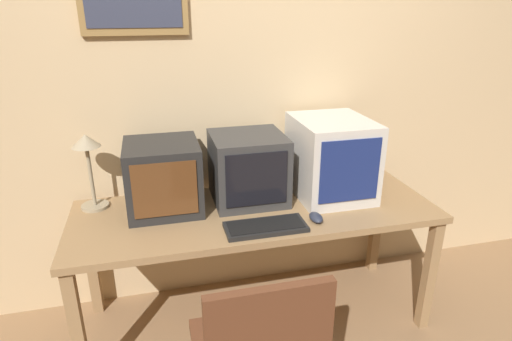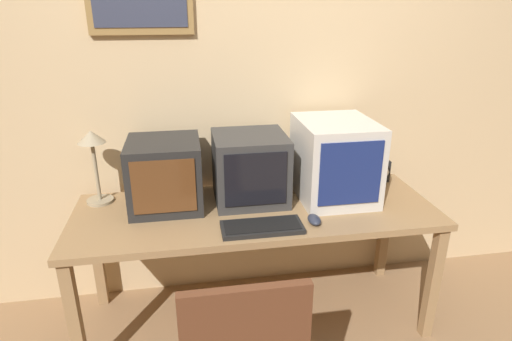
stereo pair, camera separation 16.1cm
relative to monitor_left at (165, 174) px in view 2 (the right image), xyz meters
The scene contains 9 objects.
wall_back 0.68m from the monitor_left, 31.76° to the left, with size 8.00×0.08×2.60m.
desk 0.54m from the monitor_left, 15.22° to the right, with size 1.91×0.69×0.71m.
monitor_left is the anchor object (origin of this frame).
monitor_center 0.45m from the monitor_left, ahead, with size 0.39×0.39×0.37m.
monitor_right 0.92m from the monitor_left, ahead, with size 0.40×0.48×0.44m.
keyboard_main 0.60m from the monitor_left, 37.62° to the right, with size 0.39×0.17×0.03m.
mouse_near_keyboard 0.81m from the monitor_left, 24.77° to the right, with size 0.06×0.11×0.04m.
desk_clock 1.30m from the monitor_left, ahead, with size 0.08×0.05×0.13m.
desk_lamp 0.40m from the monitor_left, 164.48° to the left, with size 0.14×0.14×0.41m.
Camera 2 is at (-0.34, -1.11, 1.73)m, focal length 30.00 mm.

